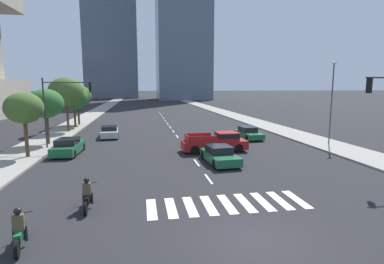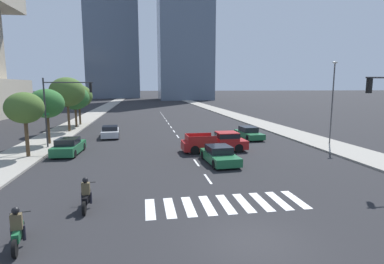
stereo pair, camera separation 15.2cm
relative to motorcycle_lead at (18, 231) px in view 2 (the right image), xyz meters
The scene contains 21 objects.
ground_plane 8.33m from the motorcycle_lead, ahead, with size 800.00×800.00×0.00m, color #232326.
sidewalk_east 36.31m from the motorcycle_lead, 53.01° to the left, with size 4.00×260.00×0.15m, color gray.
sidewalk_west 29.49m from the motorcycle_lead, 100.46° to the left, with size 4.00×260.00×0.15m, color gray.
crosswalk_near 8.65m from the motorcycle_lead, 17.18° to the left, with size 7.65×2.43×0.01m.
lane_divider_center 31.65m from the motorcycle_lead, 74.89° to the left, with size 0.14×50.00×0.01m.
motorcycle_lead is the anchor object (origin of this frame).
motorcycle_trailing 3.62m from the motorcycle_lead, 61.02° to the left, with size 0.70×2.24×1.49m.
pickup_truck 17.75m from the motorcycle_lead, 52.74° to the left, with size 5.65×2.09×1.67m.
sedan_green_0 14.23m from the motorcycle_lead, 45.83° to the left, with size 2.17×4.37×1.26m.
sedan_silver_1 23.28m from the motorcycle_lead, 88.03° to the left, with size 2.14×4.43×1.28m.
sedan_green_2 25.43m from the motorcycle_lead, 51.83° to the left, with size 2.03×4.58×1.27m.
sedan_green_3 15.18m from the motorcycle_lead, 96.58° to the left, with size 2.06×4.35×1.37m.
traffic_signal_far 18.31m from the motorcycle_lead, 98.42° to the left, with size 4.54×0.28×6.19m.
street_lamp_east 27.17m from the motorcycle_lead, 34.50° to the left, with size 0.50×0.24×7.74m.
street_tree_nearest 15.21m from the motorcycle_lead, 107.86° to the left, with size 2.83×2.83×5.01m.
street_tree_second 20.38m from the motorcycle_lead, 103.09° to the left, with size 3.23×3.23×5.22m.
street_tree_third 28.50m from the motorcycle_lead, 99.30° to the left, with size 4.15×4.15×6.54m.
street_tree_fourth 32.37m from the motorcycle_lead, 98.13° to the left, with size 3.74×3.74×5.52m.
street_tree_fifth 34.94m from the motorcycle_lead, 97.53° to the left, with size 3.77×3.77×5.67m.
office_tower_left_skyline 153.14m from the motorcycle_lead, 93.49° to the left, with size 24.69×25.24×91.27m.
office_tower_center_skyline 128.92m from the motorcycle_lead, 79.34° to the left, with size 21.86×22.88×83.58m.
Camera 2 is at (-3.83, -9.71, 5.57)m, focal length 28.08 mm.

